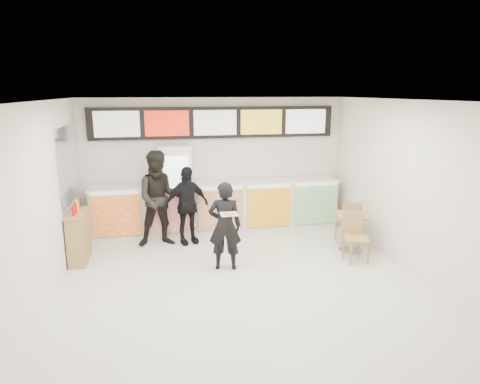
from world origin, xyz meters
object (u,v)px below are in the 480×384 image
object	(u,v)px
drinks_fridge	(176,190)
customer_left	(160,199)
service_counter	(218,207)
cafe_table	(352,226)
customer_main	(225,226)
customer_mid	(187,205)
condiment_ledge	(79,236)

from	to	relation	value
drinks_fridge	customer_left	size ratio (longest dim) A/B	1.01
service_counter	customer_left	world-z (taller)	customer_left
drinks_fridge	customer_left	xyz separation A→B (m)	(-0.35, -0.68, -0.01)
customer_left	cafe_table	distance (m)	3.91
service_counter	customer_main	distance (m)	2.14
customer_mid	condiment_ledge	size ratio (longest dim) A/B	1.44
drinks_fridge	customer_mid	xyz separation A→B (m)	(0.18, -0.66, -0.18)
service_counter	drinks_fridge	xyz separation A→B (m)	(-0.93, 0.02, 0.43)
service_counter	condiment_ledge	xyz separation A→B (m)	(-2.82, -1.25, -0.08)
drinks_fridge	cafe_table	world-z (taller)	drinks_fridge
drinks_fridge	customer_main	size ratio (longest dim) A/B	1.24
service_counter	customer_left	size ratio (longest dim) A/B	2.80
customer_left	cafe_table	world-z (taller)	customer_left
drinks_fridge	customer_mid	bearing A→B (deg)	-74.34
drinks_fridge	customer_main	bearing A→B (deg)	-70.62
drinks_fridge	customer_left	bearing A→B (deg)	-117.57
service_counter	customer_main	size ratio (longest dim) A/B	3.45
customer_mid	cafe_table	distance (m)	3.39
customer_mid	drinks_fridge	bearing A→B (deg)	88.08
service_counter	cafe_table	world-z (taller)	service_counter
service_counter	customer_mid	world-z (taller)	customer_mid
customer_main	cafe_table	xyz separation A→B (m)	(2.62, 0.36, -0.28)
customer_main	cafe_table	bearing A→B (deg)	-160.52
drinks_fridge	cafe_table	bearing A→B (deg)	-27.75
condiment_ledge	drinks_fridge	bearing A→B (deg)	33.99
service_counter	condiment_ledge	world-z (taller)	condiment_ledge
customer_mid	cafe_table	size ratio (longest dim) A/B	1.02
customer_mid	customer_main	bearing A→B (deg)	-86.59
customer_mid	cafe_table	xyz separation A→B (m)	(3.18, -1.11, -0.29)
customer_left	customer_mid	size ratio (longest dim) A/B	1.21
drinks_fridge	condiment_ledge	size ratio (longest dim) A/B	1.75
customer_main	customer_mid	bearing A→B (deg)	-57.41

